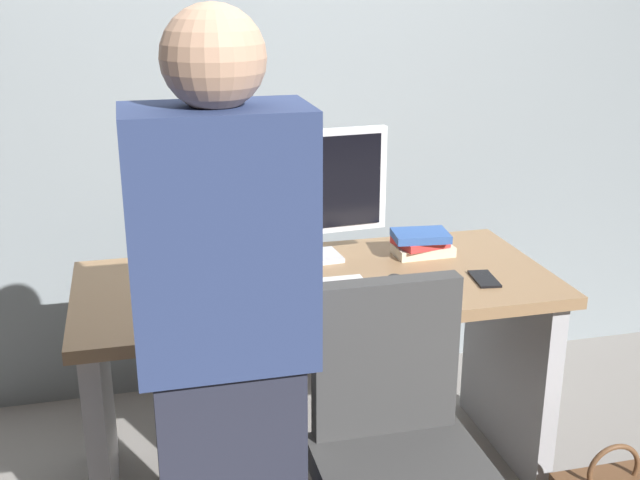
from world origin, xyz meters
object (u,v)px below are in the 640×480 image
Objects in this scene: cup_near_keyboard at (178,300)px; cell_phone at (484,279)px; desk at (316,341)px; cup_by_monitor at (184,265)px; keyboard at (300,290)px; person_at_desk at (226,361)px; mouse at (397,281)px; monitor at (311,189)px; book_stack at (421,243)px; office_chair at (399,479)px.

cup_near_keyboard is 0.99m from cell_phone.
cup_by_monitor reaches higher than desk.
keyboard is 2.99× the size of cell_phone.
person_at_desk is at bearing -81.40° from cup_near_keyboard.
keyboard is 0.31m from mouse.
cup_near_keyboard is at bearing 98.60° from person_at_desk.
cup_near_keyboard reaches higher than cup_by_monitor.
desk is 2.87× the size of monitor.
desk is 0.51m from book_stack.
cup_by_monitor is (-0.04, 0.79, -0.05)m from person_at_desk.
person_at_desk is at bearing -115.13° from monitor.
office_chair is 9.86× the size of cup_by_monitor.
office_chair is at bearing -113.82° from book_stack.
desk is 14.96× the size of cup_near_keyboard.
cup_by_monitor is (-0.44, -0.08, -0.21)m from monitor.
person_at_desk reaches higher than cell_phone.
person_at_desk is at bearing -118.96° from desk.
monitor is 5.41× the size of mouse.
cup_by_monitor reaches higher than mouse.
monitor is 5.20× the size of cup_near_keyboard.
mouse is 0.29m from cell_phone.
person_at_desk is at bearing -117.75° from keyboard.
cup_near_keyboard is 0.93m from book_stack.
office_chair is at bearing -107.74° from mouse.
office_chair is 0.95m from book_stack.
keyboard is 4.14× the size of cup_near_keyboard.
office_chair reaches higher than mouse.
cup_near_keyboard reaches higher than cell_phone.
person_at_desk is at bearing -87.39° from cup_by_monitor.
mouse is at bearing 5.93° from cup_near_keyboard.
monitor is at bearing 81.85° from desk.
desk is 0.51m from monitor.
monitor reaches higher than cup_near_keyboard.
cup_near_keyboard is (-0.46, -0.20, 0.28)m from desk.
monitor is (-0.04, 0.85, 0.57)m from office_chair.
book_stack reaches higher than cell_phone.
person_at_desk is at bearing -177.09° from office_chair.
cell_phone is (0.53, -0.14, 0.23)m from desk.
cup_by_monitor is 0.98m from cell_phone.
office_chair is 9.05× the size of cup_near_keyboard.
monitor is at bearing 37.75° from cup_near_keyboard.
monitor reaches higher than cup_by_monitor.
cup_by_monitor is (0.04, 0.30, -0.00)m from cup_near_keyboard.
office_chair is 0.57× the size of person_at_desk.
office_chair is 6.53× the size of cell_phone.
book_stack is at bearing 45.95° from person_at_desk.
monitor is (0.03, 0.18, 0.48)m from desk.
office_chair reaches higher than cup_near_keyboard.
cup_near_keyboard is at bearing 137.59° from office_chair.
keyboard is at bearing -154.03° from book_stack.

